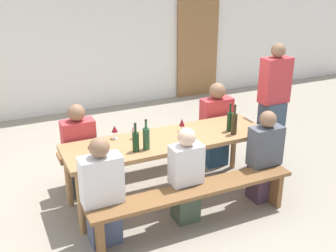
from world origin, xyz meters
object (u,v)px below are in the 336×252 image
Objects in this scene: wine_glass_1 at (182,123)px; bench_near at (195,196)px; seated_guest_near_0 at (102,195)px; wine_glass_4 at (91,145)px; wooden_door at (198,45)px; standing_host at (272,109)px; bench_far at (147,147)px; wine_bottle_1 at (136,141)px; wine_glass_3 at (187,132)px; tasting_table at (168,145)px; wine_glass_0 at (134,129)px; seated_guest_near_1 at (186,178)px; wine_bottle_2 at (146,138)px; wine_bottle_0 at (234,123)px; wine_glass_2 at (115,129)px; wine_bottle_3 at (230,121)px; seated_guest_near_2 at (264,159)px; seated_guest_far_1 at (216,127)px; seated_guest_far_0 at (80,153)px.

bench_near is at bearing -106.93° from wine_glass_1.
wine_glass_4 is at bearing -3.36° from seated_guest_near_0.
wooden_door is at bearing 58.58° from wine_glass_1.
standing_host is (2.50, 0.27, -0.07)m from wine_glass_4.
wine_bottle_1 is at bearing -118.76° from bench_far.
wine_glass_3 is 0.89× the size of wine_glass_4.
wooden_door is 4.11m from tasting_table.
wine_glass_0 is at bearing 145.48° from wine_glass_3.
standing_host is at bearing -67.42° from seated_guest_near_1.
wine_bottle_2 is 0.47m from wine_glass_3.
standing_host is at bearing 2.02° from wine_glass_1.
wine_bottle_2 is (-1.07, 0.05, -0.01)m from wine_bottle_0.
wine_glass_0 is (-0.02, 0.31, -0.01)m from wine_bottle_2.
wine_glass_2 is (-1.29, 0.45, -0.02)m from wine_bottle_0.
wine_bottle_0 is 0.32× the size of seated_guest_near_0.
standing_host reaches higher than wine_bottle_0.
seated_guest_near_2 reaches higher than wine_bottle_3.
standing_host is (0.84, 0.27, -0.06)m from wine_bottle_3.
tasting_table is 13.80× the size of wine_glass_0.
wine_bottle_2 is 0.32× the size of seated_guest_near_1.
wine_bottle_3 is 0.58m from seated_guest_near_2.
seated_guest_near_1 is at bearing -43.92° from seated_guest_far_1.
wine_glass_2 is 0.90m from seated_guest_near_0.
seated_guest_far_1 is at bearing -61.72° from seated_guest_near_0.
wooden_door is 4.18m from wine_glass_0.
seated_guest_far_1 reaches higher than seated_guest_far_0.
wine_bottle_1 reaches higher than wine_glass_3.
standing_host reaches higher than wine_bottle_1.
standing_host is (1.59, 0.82, 0.45)m from bench_near.
bench_near is 2.13× the size of seated_guest_near_1.
wine_glass_3 is (0.69, -0.43, 0.01)m from wine_glass_2.
wine_glass_3 is (-0.61, -0.08, -0.01)m from wine_bottle_3.
wine_glass_4 is at bearing -71.96° from seated_guest_far_1.
seated_guest_far_0 is 2.53m from standing_host.
standing_host is at bearing -16.88° from bench_far.
seated_guest_near_2 is (-1.27, -3.92, -0.54)m from wooden_door.
tasting_table reaches higher than bench_near.
wine_glass_1 is 1.24m from seated_guest_far_0.
wine_glass_1 is 0.87× the size of wine_glass_4.
wooden_door is 3.83m from wine_bottle_3.
tasting_table is 6.97× the size of wine_bottle_3.
wine_glass_2 is at bearing -2.00° from standing_host.
seated_guest_near_0 reaches higher than seated_guest_near_1.
standing_host is at bearing 0.60° from wine_glass_0.
wine_glass_1 is at bearing -121.42° from wooden_door.
seated_guest_far_1 reaches higher than seated_guest_near_2.
wine_bottle_0 is (-1.51, -3.63, -0.17)m from wooden_door.
seated_guest_far_1 is at bearing -27.14° from standing_host.
wine_bottle_0 is at bearing -33.17° from wine_glass_1.
standing_host reaches higher than wine_glass_2.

